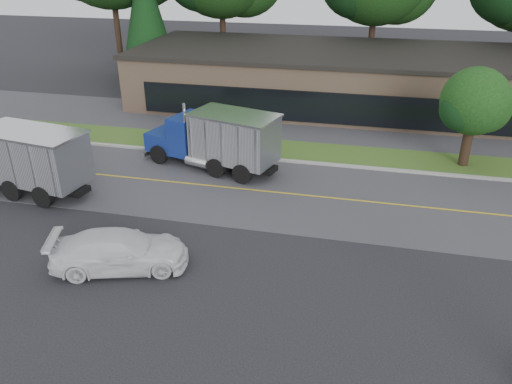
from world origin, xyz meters
TOP-DOWN VIEW (x-y plane):
  - ground at (0.00, 0.00)m, footprint 140.00×140.00m
  - road at (0.00, 9.00)m, footprint 60.00×8.00m
  - center_line at (0.00, 9.00)m, footprint 60.00×0.12m
  - curb at (0.00, 13.20)m, footprint 60.00×0.30m
  - grass_verge at (0.00, 15.00)m, footprint 60.00×3.40m
  - far_parking at (0.00, 20.00)m, footprint 60.00×7.00m
  - strip_mall at (2.00, 26.00)m, footprint 32.00×12.00m
  - evergreen_left at (-16.00, 30.00)m, footprint 5.04×5.04m
  - tree_verge at (10.06, 15.05)m, footprint 3.99×3.76m
  - dump_truck_red at (-13.16, 6.46)m, footprint 9.58×3.90m
  - dump_truck_blue at (-3.78, 11.44)m, footprint 8.28×4.59m
  - rally_car at (-4.70, 1.08)m, footprint 5.72×3.68m

SIDE VIEW (x-z plane):
  - ground at x=0.00m, z-range 0.00..0.00m
  - road at x=0.00m, z-range -0.01..0.01m
  - center_line at x=0.00m, z-range 0.00..0.00m
  - curb at x=0.00m, z-range -0.06..0.06m
  - grass_verge at x=0.00m, z-range -0.01..0.01m
  - far_parking at x=0.00m, z-range -0.01..0.01m
  - rally_car at x=-4.70m, z-range 0.00..1.54m
  - dump_truck_blue at x=-3.78m, z-range 0.12..3.48m
  - dump_truck_red at x=-13.16m, z-range 0.13..3.49m
  - strip_mall at x=2.00m, z-range 0.00..4.00m
  - tree_verge at x=10.06m, z-range 0.77..6.47m
  - evergreen_left at x=-16.00m, z-range 0.57..12.03m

